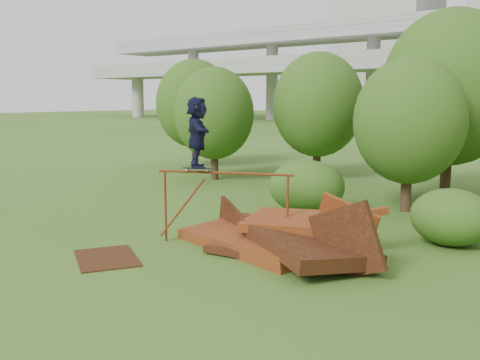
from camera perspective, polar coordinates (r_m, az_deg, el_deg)
The scene contains 14 objects.
ground at distance 11.79m, azimuth -3.06°, elevation -9.25°, with size 240.00×240.00×0.00m, color #2D5116.
scrap_pile at distance 12.90m, azimuth 4.44°, elevation -6.10°, with size 5.72×3.52×1.93m.
grind_rail at distance 13.18m, azimuth -1.66°, elevation -1.13°, with size 3.15×1.49×1.85m.
skateboard at distance 13.31m, azimuth -4.54°, elevation 1.26°, with size 0.77×0.50×0.08m.
skater at distance 13.22m, azimuth -4.59°, elevation 5.07°, with size 1.62×0.51×1.74m, color black.
flat_plate at distance 12.73m, azimuth -14.04°, elevation -8.07°, with size 1.81×1.29×0.03m, color #371C0B.
tree_0 at distance 23.86m, azimuth -2.77°, elevation 7.11°, with size 3.55×3.55×5.01m.
tree_1 at distance 24.50m, azimuth 8.32°, elevation 7.94°, with size 4.09×4.09×5.69m.
tree_2 at distance 17.83m, azimuth 17.61°, elevation 6.03°, with size 3.51×3.51×4.95m.
tree_3 at distance 21.10m, azimuth 21.56°, elevation 9.12°, with size 4.93×4.93×6.84m.
tree_6 at distance 28.66m, azimuth -4.89°, elevation 8.11°, with size 4.06×4.06×5.68m.
shrub_left at distance 17.11m, azimuth 7.11°, elevation -0.71°, with size 2.46×2.27×1.70m, color #254E14.
shrub_right at distance 14.30m, azimuth 21.61°, elevation -3.70°, with size 2.01×1.84×1.42m, color #254E14.
building_left at distance 113.77m, azimuth 15.29°, elevation 15.45°, with size 18.00×16.00×35.00m, color #9E9E99.
Camera 1 is at (7.47, -8.37, 3.64)m, focal length 40.00 mm.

